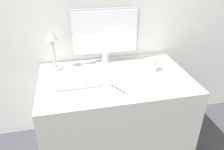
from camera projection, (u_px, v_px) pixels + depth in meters
desk at (115, 114)px, 1.79m from camera, size 1.12×0.70×0.70m
monitor at (105, 35)px, 1.73m from camera, size 0.55×0.11×0.45m
keyboard at (147, 81)px, 1.56m from camera, size 0.33×0.10×0.01m
laptop at (77, 81)px, 1.55m from camera, size 0.32×0.21×0.02m
ereader at (75, 80)px, 1.53m from camera, size 0.19×0.18×0.01m
desk_lamp at (53, 46)px, 1.65m from camera, size 0.09×0.09×0.31m
coffee_mug at (152, 65)px, 1.69m from camera, size 0.11×0.08×0.10m
pen at (118, 89)px, 1.47m from camera, size 0.08×0.13×0.01m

